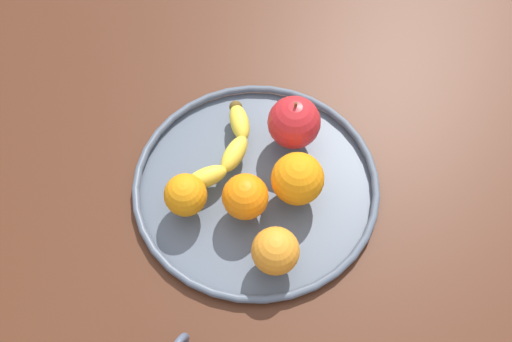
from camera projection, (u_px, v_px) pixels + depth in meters
The scene contains 8 objects.
ground_plane at pixel (256, 193), 90.46cm from camera, with size 156.68×156.68×4.00cm, color #472314.
fruit_bowl at pixel (256, 184), 87.95cm from camera, with size 38.35×38.35×1.80cm.
banana at pixel (227, 149), 88.41cm from camera, with size 18.93×7.73×3.01cm.
apple at pixel (294, 122), 87.71cm from camera, with size 8.33×8.33×9.13cm.
orange_center at pixel (275, 251), 77.67cm from camera, with size 6.76×6.76×6.76cm, color orange.
orange_back_right at pixel (245, 197), 81.91cm from camera, with size 6.84×6.84×6.84cm, color orange.
orange_front_left at pixel (298, 179), 82.83cm from camera, with size 7.90×7.90×7.90cm, color orange.
orange_front_right at pixel (186, 195), 82.33cm from camera, with size 6.36×6.36×6.36cm, color orange.
Camera 1 is at (-37.27, -21.55, 77.63)cm, focal length 39.72 mm.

